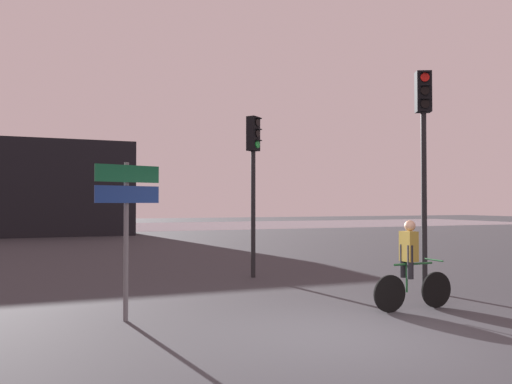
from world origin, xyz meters
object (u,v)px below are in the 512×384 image
object	(u,v)px
traffic_light_center	(253,165)
cyclist	(410,265)
traffic_light_near_right	(424,139)
direction_sign_post	(127,211)

from	to	relation	value
traffic_light_center	cyclist	bearing A→B (deg)	66.83
traffic_light_near_right	direction_sign_post	distance (m)	6.59
traffic_light_near_right	traffic_light_center	world-z (taller)	traffic_light_near_right
traffic_light_near_right	cyclist	distance (m)	3.27
cyclist	direction_sign_post	bearing A→B (deg)	-102.93
traffic_light_center	direction_sign_post	size ratio (longest dim) A/B	1.62
traffic_light_near_right	cyclist	bearing A→B (deg)	67.48
traffic_light_center	direction_sign_post	bearing A→B (deg)	8.73
direction_sign_post	cyclist	xyz separation A→B (m)	(4.88, -0.98, -0.97)
traffic_light_center	cyclist	distance (m)	5.37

